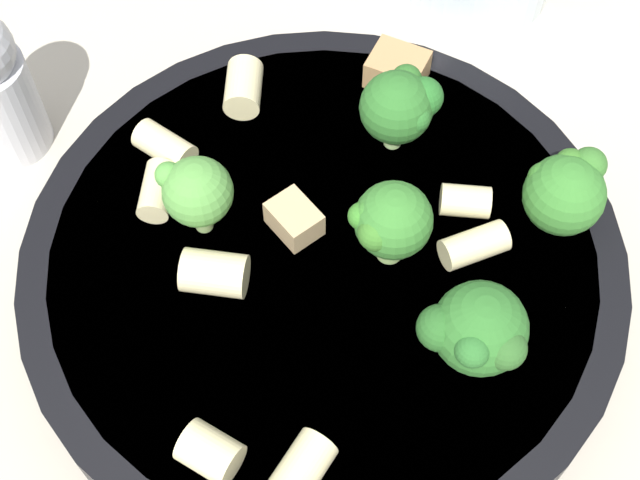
{
  "coord_description": "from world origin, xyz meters",
  "views": [
    {
      "loc": [
        -0.0,
        0.18,
        0.35
      ],
      "look_at": [
        0.0,
        0.0,
        0.05
      ],
      "focal_mm": 50.0,
      "sensor_mm": 36.0,
      "label": 1
    }
  ],
  "objects": [
    {
      "name": "ground_plane",
      "position": [
        0.0,
        0.0,
        0.0
      ],
      "size": [
        2.0,
        2.0,
        0.0
      ],
      "primitive_type": "plane",
      "color": "#BCB29E"
    },
    {
      "name": "pasta_bowl",
      "position": [
        0.0,
        0.0,
        0.02
      ],
      "size": [
        0.25,
        0.25,
        0.04
      ],
      "color": "black",
      "rests_on": "ground_plane"
    },
    {
      "name": "broccoli_floret_0",
      "position": [
        0.05,
        -0.01,
        0.06
      ],
      "size": [
        0.03,
        0.03,
        0.04
      ],
      "color": "#93B766",
      "rests_on": "pasta_bowl"
    },
    {
      "name": "broccoli_floret_1",
      "position": [
        -0.06,
        0.05,
        0.06
      ],
      "size": [
        0.04,
        0.04,
        0.04
      ],
      "color": "#84AD60",
      "rests_on": "pasta_bowl"
    },
    {
      "name": "broccoli_floret_2",
      "position": [
        -0.03,
        -0.06,
        0.06
      ],
      "size": [
        0.04,
        0.03,
        0.04
      ],
      "color": "#9EC175",
      "rests_on": "pasta_bowl"
    },
    {
      "name": "broccoli_floret_3",
      "position": [
        -0.1,
        -0.02,
        0.06
      ],
      "size": [
        0.03,
        0.03,
        0.04
      ],
      "color": "#93B766",
      "rests_on": "pasta_bowl"
    },
    {
      "name": "broccoli_floret_4",
      "position": [
        -0.03,
        0.0,
        0.06
      ],
      "size": [
        0.03,
        0.03,
        0.04
      ],
      "color": "#93B766",
      "rests_on": "pasta_bowl"
    },
    {
      "name": "rigatoni_0",
      "position": [
        -0.06,
        -0.02,
        0.04
      ],
      "size": [
        0.02,
        0.02,
        0.01
      ],
      "primitive_type": "cylinder",
      "rotation": [
        1.57,
        0.0,
        1.48
      ],
      "color": "beige",
      "rests_on": "pasta_bowl"
    },
    {
      "name": "rigatoni_1",
      "position": [
        0.04,
        0.01,
        0.04
      ],
      "size": [
        0.03,
        0.02,
        0.02
      ],
      "primitive_type": "cylinder",
      "rotation": [
        1.57,
        0.0,
        1.43
      ],
      "color": "beige",
      "rests_on": "pasta_bowl"
    },
    {
      "name": "rigatoni_2",
      "position": [
        0.01,
        0.09,
        0.04
      ],
      "size": [
        0.02,
        0.03,
        0.02
      ],
      "primitive_type": "cylinder",
      "rotation": [
        1.57,
        0.0,
        2.58
      ],
      "color": "beige",
      "rests_on": "pasta_bowl"
    },
    {
      "name": "rigatoni_3",
      "position": [
        0.04,
        -0.08,
        0.04
      ],
      "size": [
        0.02,
        0.03,
        0.02
      ],
      "primitive_type": "cylinder",
      "rotation": [
        1.57,
        0.0,
        3.11
      ],
      "color": "beige",
      "rests_on": "pasta_bowl"
    },
    {
      "name": "rigatoni_4",
      "position": [
        0.07,
        -0.03,
        0.04
      ],
      "size": [
        0.02,
        0.03,
        0.01
      ],
      "primitive_type": "cylinder",
      "rotation": [
        1.57,
        0.0,
        3.07
      ],
      "color": "beige",
      "rests_on": "pasta_bowl"
    },
    {
      "name": "rigatoni_5",
      "position": [
        -0.06,
        0.0,
        0.04
      ],
      "size": [
        0.03,
        0.02,
        0.01
      ],
      "primitive_type": "cylinder",
      "rotation": [
        1.57,
        0.0,
        1.96
      ],
      "color": "beige",
      "rests_on": "pasta_bowl"
    },
    {
      "name": "rigatoni_6",
      "position": [
        0.07,
        -0.05,
        0.04
      ],
      "size": [
        0.03,
        0.03,
        0.01
      ],
      "primitive_type": "cylinder",
      "rotation": [
        1.57,
        0.0,
        0.95
      ],
      "color": "beige",
      "rests_on": "pasta_bowl"
    },
    {
      "name": "rigatoni_7",
      "position": [
        0.04,
        0.09,
        0.04
      ],
      "size": [
        0.03,
        0.02,
        0.02
      ],
      "primitive_type": "cylinder",
      "rotation": [
        1.57,
        0.0,
        1.04
      ],
      "color": "beige",
      "rests_on": "pasta_bowl"
    },
    {
      "name": "chicken_chunk_0",
      "position": [
        -0.03,
        -0.09,
        0.04
      ],
      "size": [
        0.03,
        0.03,
        0.01
      ],
      "primitive_type": "cube",
      "rotation": [
        0.0,
        0.0,
        2.71
      ],
      "color": "tan",
      "rests_on": "pasta_bowl"
    },
    {
      "name": "chicken_chunk_1",
      "position": [
        0.01,
        -0.01,
        0.04
      ],
      "size": [
        0.03,
        0.03,
        0.01
      ],
      "primitive_type": "cube",
      "rotation": [
        0.0,
        0.0,
        2.24
      ],
      "color": "tan",
      "rests_on": "pasta_bowl"
    }
  ]
}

